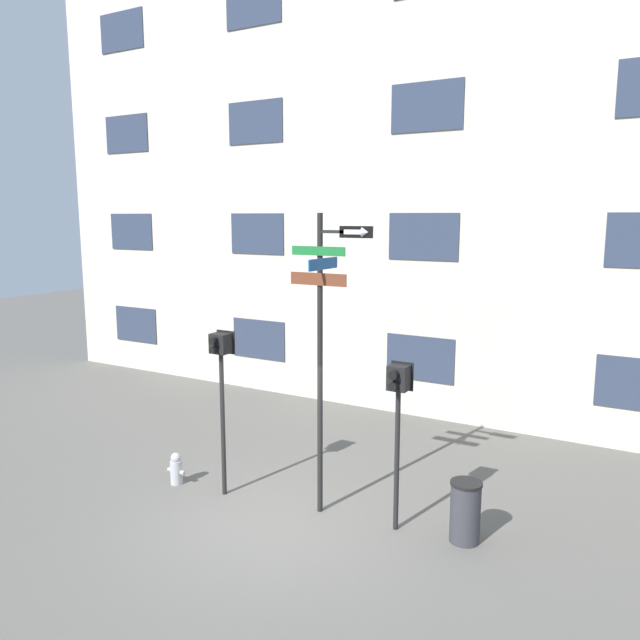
{
  "coord_description": "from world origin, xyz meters",
  "views": [
    {
      "loc": [
        5.29,
        -7.59,
        4.89
      ],
      "look_at": [
        0.39,
        0.9,
        3.25
      ],
      "focal_mm": 35.0,
      "sensor_mm": 36.0,
      "label": 1
    }
  ],
  "objects_px": {
    "street_sign_pole": "(323,337)",
    "fire_hydrant": "(176,469)",
    "pedestrian_signal_right": "(398,401)",
    "trash_bin": "(465,512)",
    "pedestrian_signal_left": "(221,370)"
  },
  "relations": [
    {
      "from": "street_sign_pole",
      "to": "fire_hydrant",
      "type": "relative_size",
      "value": 8.28
    },
    {
      "from": "pedestrian_signal_left",
      "to": "fire_hydrant",
      "type": "relative_size",
      "value": 4.93
    },
    {
      "from": "pedestrian_signal_right",
      "to": "pedestrian_signal_left",
      "type": "bearing_deg",
      "value": -173.59
    },
    {
      "from": "street_sign_pole",
      "to": "fire_hydrant",
      "type": "bearing_deg",
      "value": -172.42
    },
    {
      "from": "pedestrian_signal_left",
      "to": "pedestrian_signal_right",
      "type": "relative_size",
      "value": 1.09
    },
    {
      "from": "street_sign_pole",
      "to": "trash_bin",
      "type": "height_order",
      "value": "street_sign_pole"
    },
    {
      "from": "pedestrian_signal_left",
      "to": "trash_bin",
      "type": "bearing_deg",
      "value": 7.28
    },
    {
      "from": "street_sign_pole",
      "to": "trash_bin",
      "type": "distance_m",
      "value": 3.43
    },
    {
      "from": "street_sign_pole",
      "to": "pedestrian_signal_left",
      "type": "distance_m",
      "value": 2.02
    },
    {
      "from": "pedestrian_signal_left",
      "to": "trash_bin",
      "type": "height_order",
      "value": "pedestrian_signal_left"
    },
    {
      "from": "street_sign_pole",
      "to": "pedestrian_signal_right",
      "type": "distance_m",
      "value": 1.56
    },
    {
      "from": "pedestrian_signal_right",
      "to": "trash_bin",
      "type": "distance_m",
      "value": 1.94
    },
    {
      "from": "street_sign_pole",
      "to": "pedestrian_signal_right",
      "type": "height_order",
      "value": "street_sign_pole"
    },
    {
      "from": "street_sign_pole",
      "to": "fire_hydrant",
      "type": "height_order",
      "value": "street_sign_pole"
    },
    {
      "from": "street_sign_pole",
      "to": "pedestrian_signal_left",
      "type": "xyz_separation_m",
      "value": [
        -1.87,
        -0.28,
        -0.71
      ]
    }
  ]
}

